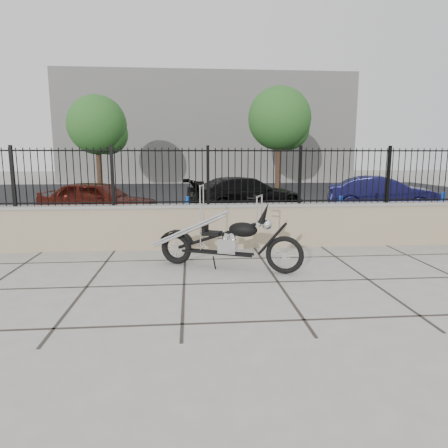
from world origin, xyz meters
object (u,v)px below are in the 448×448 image
chopper_motorcycle (225,227)px  car_black (246,194)px  car_blue (382,194)px  car_red (98,201)px

chopper_motorcycle → car_black: 7.24m
car_black → car_blue: 4.94m
car_black → car_blue: (4.94, -0.18, 0.01)m
car_red → car_blue: size_ratio=0.96×
chopper_motorcycle → car_black: size_ratio=0.59×
chopper_motorcycle → car_black: chopper_motorcycle is taller
car_red → car_black: (4.80, 1.51, -0.00)m
chopper_motorcycle → car_red: size_ratio=0.69×
car_black → car_blue: car_blue is taller
car_red → chopper_motorcycle: bearing=-131.6°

